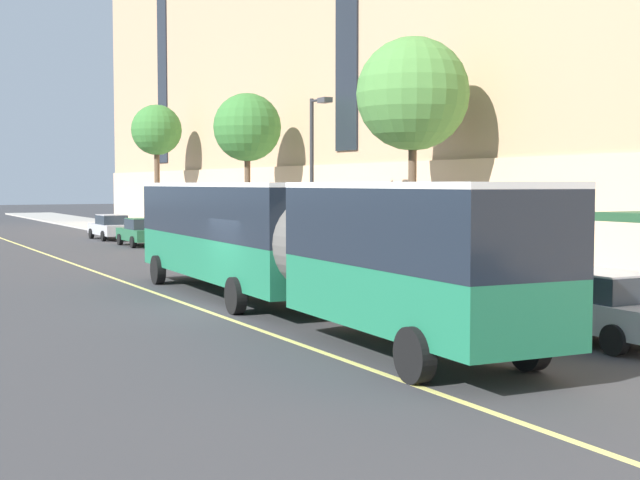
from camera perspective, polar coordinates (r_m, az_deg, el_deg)
ground_plane at (r=24.69m, az=-6.33°, el=-4.48°), size 260.00×260.00×0.00m
sidewalk at (r=31.73m, az=7.36°, el=-2.55°), size 5.14×160.00×0.15m
city_bus at (r=23.66m, az=-2.22°, el=0.16°), size 3.61×20.63×3.50m
parked_car_green_1 at (r=50.51m, az=-11.35°, el=0.50°), size 1.93×4.25×1.56m
parked_car_silver_2 at (r=20.50m, az=17.31°, el=-4.07°), size 1.96×4.54×1.56m
parked_car_darkgray_3 at (r=40.71m, az=-7.05°, el=-0.19°), size 2.02×4.47×1.56m
parked_car_white_4 at (r=33.09m, az=-1.97°, el=-1.04°), size 2.00×4.69×1.56m
parked_car_darkgray_5 at (r=25.94m, az=5.90°, el=-2.34°), size 1.93×4.77×1.56m
parked_car_silver_6 at (r=56.79m, az=-13.24°, el=0.82°), size 1.91×4.79×1.56m
street_tree_mid_block at (r=32.57m, az=5.97°, el=9.24°), size 4.08×4.08×8.59m
street_tree_far_uptown at (r=45.77m, az=-4.68°, el=7.15°), size 3.47×3.47×7.92m
street_tree_far_downtown at (r=59.89m, az=-10.42°, el=6.87°), size 3.31×3.31×8.51m
street_lamp at (r=35.16m, az=-0.35°, el=4.90°), size 0.36×1.48×6.67m
fire_hydrant at (r=28.19m, az=7.27°, el=-2.47°), size 0.42×0.24×0.72m
lane_centerline at (r=27.34m, az=-9.51°, el=-3.71°), size 0.16×140.00×0.01m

